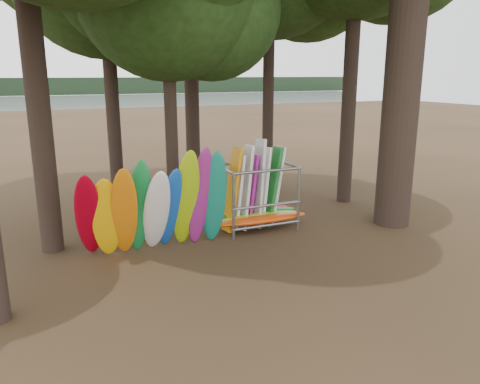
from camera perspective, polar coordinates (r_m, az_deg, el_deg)
name	(u,v)px	position (r m, az deg, el deg)	size (l,w,h in m)	color
ground	(263,251)	(13.37, 2.83, -7.26)	(120.00, 120.00, 0.00)	#47331E
lake	(78,109)	(71.53, -19.19, 9.53)	(160.00, 160.00, 0.00)	gray
far_shore	(58,86)	(121.31, -21.27, 11.92)	(160.00, 4.00, 4.00)	black
kayak_row	(157,207)	(12.92, -10.03, -1.86)	(4.33, 2.11, 3.14)	#AE0117
storage_rack	(256,199)	(15.10, 2.00, -0.83)	(3.12, 1.53, 2.91)	gray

